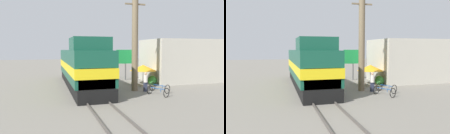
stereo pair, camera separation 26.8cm
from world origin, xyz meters
TOP-DOWN VIEW (x-y plane):
  - ground_plane at (0.00, 0.00)m, footprint 120.00×120.00m
  - rail_near at (-0.72, 0.00)m, footprint 0.08×28.67m
  - rail_far at (0.72, 0.00)m, footprint 0.08×28.67m
  - locomotive at (0.00, 1.79)m, footprint 2.95×14.90m
  - utility_pole at (4.06, -1.41)m, footprint 1.80×0.52m
  - vendor_umbrella at (6.04, 1.21)m, footprint 2.59×2.59m
  - billboard_sign at (5.52, 4.88)m, footprint 2.30×0.12m
  - shrub_cluster at (6.92, 0.96)m, footprint 0.90×0.90m
  - person_bystander at (4.79, -2.03)m, footprint 0.34×0.34m
  - bicycle at (5.73, -2.73)m, footprint 1.29×1.71m
  - bicycle_spare at (4.94, -3.89)m, footprint 1.31×1.77m
  - building_block_distant at (11.50, 2.58)m, footprint 8.33×5.42m

SIDE VIEW (x-z plane):
  - ground_plane at x=0.00m, z-range 0.00..0.00m
  - rail_near at x=-0.72m, z-range 0.00..0.15m
  - rail_far at x=0.72m, z-range 0.00..0.15m
  - bicycle_spare at x=4.94m, z-range 0.01..0.71m
  - bicycle at x=5.73m, z-range 0.01..0.74m
  - shrub_cluster at x=6.92m, z-range 0.00..0.90m
  - person_bystander at x=4.79m, z-range 0.06..1.67m
  - vendor_umbrella at x=6.04m, z-range 0.70..2.69m
  - locomotive at x=0.00m, z-range -0.34..4.07m
  - building_block_distant at x=11.50m, z-range 0.00..4.58m
  - billboard_sign at x=5.52m, z-range 0.80..4.28m
  - utility_pole at x=4.06m, z-range 0.04..8.31m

